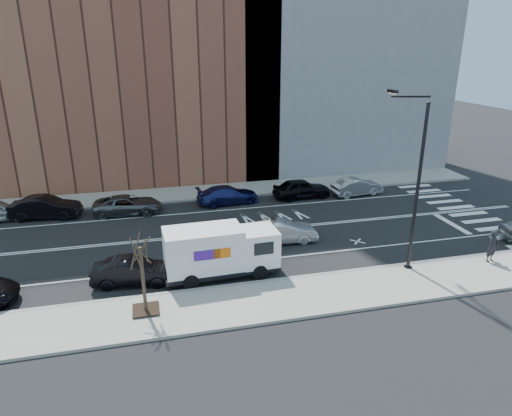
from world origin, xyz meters
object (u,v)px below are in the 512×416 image
fedex_van (220,251)px  driving_sedan (282,232)px  pedestrian (493,246)px  far_parked_b (46,207)px

fedex_van → driving_sedan: size_ratio=1.41×
fedex_van → pedestrian: bearing=-10.9°
pedestrian → far_parked_b: bearing=133.3°
fedex_van → driving_sedan: (4.42, 3.37, -0.74)m
far_parked_b → driving_sedan: far_parked_b is taller
fedex_van → driving_sedan: 5.61m
far_parked_b → pedestrian: 28.89m
driving_sedan → pedestrian: pedestrian is taller
fedex_van → pedestrian: size_ratio=3.29×
far_parked_b → driving_sedan: bearing=-110.9°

